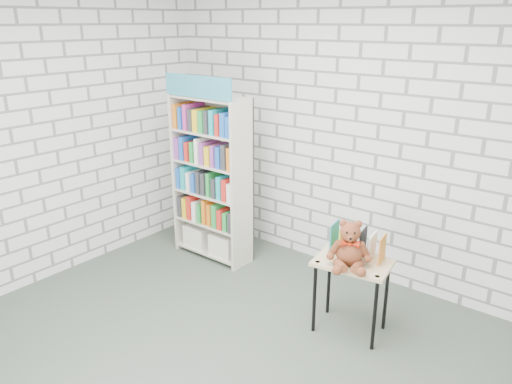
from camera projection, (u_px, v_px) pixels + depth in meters
The scene contains 6 objects.
ground at pixel (216, 364), 3.76m from camera, with size 4.50×4.50×0.00m, color #3F4A3F.
room_shell at pixel (208, 131), 3.17m from camera, with size 4.52×4.02×2.81m.
bookshelf at pixel (212, 177), 5.22m from camera, with size 0.87×0.34×1.95m.
display_table at pixel (352, 271), 4.00m from camera, with size 0.65×0.50×0.64m.
table_books at pixel (358, 243), 4.01m from camera, with size 0.44×0.25×0.25m.
teddy_bear at pixel (349, 248), 3.85m from camera, with size 0.36×0.34×0.37m.
Camera 1 is at (2.19, -2.25, 2.46)m, focal length 35.00 mm.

